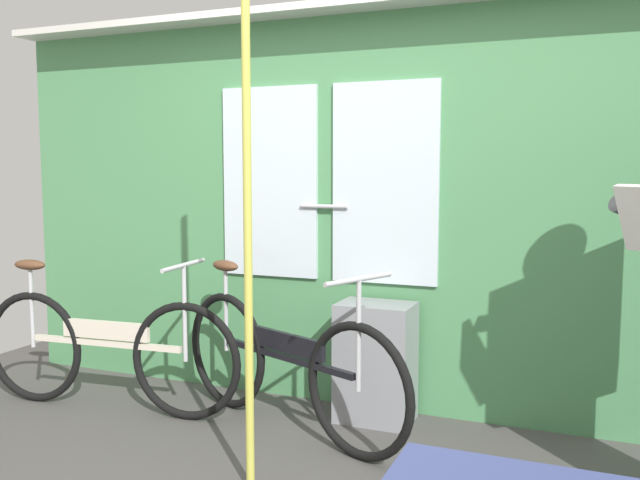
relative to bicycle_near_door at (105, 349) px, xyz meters
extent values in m
cube|color=#4C8C56|center=(1.29, 0.64, 0.75)|extent=(4.58, 0.08, 2.19)
cube|color=silver|center=(0.74, 0.59, 0.92)|extent=(0.60, 0.02, 1.10)
cube|color=silver|center=(1.44, 0.59, 0.92)|extent=(0.60, 0.02, 1.10)
cylinder|color=#B2B2B7|center=(1.09, 0.57, 0.79)|extent=(0.28, 0.02, 0.02)
cube|color=silver|center=(1.29, 0.54, 1.86)|extent=(4.58, 0.28, 0.04)
torus|color=black|center=(0.50, 0.04, -0.03)|extent=(0.65, 0.10, 0.65)
torus|color=black|center=(-0.48, -0.04, -0.03)|extent=(0.65, 0.10, 0.65)
cube|color=beige|center=(0.01, 0.00, 0.03)|extent=(0.94, 0.11, 0.03)
cube|color=beige|center=(0.01, 0.00, 0.11)|extent=(0.54, 0.07, 0.10)
cylinder|color=#B7B7BC|center=(-0.48, -0.04, 0.21)|extent=(0.02, 0.02, 0.48)
ellipsoid|color=brown|center=(-0.48, -0.04, 0.46)|extent=(0.21, 0.11, 0.06)
cylinder|color=#B7B7BC|center=(0.50, 0.04, 0.23)|extent=(0.02, 0.02, 0.52)
cylinder|color=#B7B7BC|center=(0.50, 0.04, 0.50)|extent=(0.06, 0.44, 0.02)
torus|color=black|center=(1.53, -0.08, -0.02)|extent=(0.62, 0.29, 0.65)
torus|color=black|center=(0.60, 0.31, -0.02)|extent=(0.62, 0.29, 0.65)
cube|color=black|center=(1.06, 0.11, 0.04)|extent=(0.89, 0.40, 0.03)
cube|color=black|center=(1.06, 0.11, 0.12)|extent=(0.52, 0.24, 0.10)
cylinder|color=#B7B7BC|center=(0.60, 0.31, 0.22)|extent=(0.02, 0.02, 0.48)
ellipsoid|color=brown|center=(0.60, 0.31, 0.46)|extent=(0.22, 0.16, 0.06)
cylinder|color=#B7B7BC|center=(1.53, -0.08, 0.24)|extent=(0.02, 0.02, 0.52)
cylinder|color=#B7B7BC|center=(1.53, -0.08, 0.50)|extent=(0.19, 0.41, 0.02)
cube|color=gray|center=(1.45, 0.42, -0.03)|extent=(0.40, 0.28, 0.64)
cylinder|color=#C6C14C|center=(1.20, -0.54, 0.75)|extent=(0.04, 0.04, 2.19)
camera|label=1|loc=(2.54, -3.02, 1.01)|focal=38.65mm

